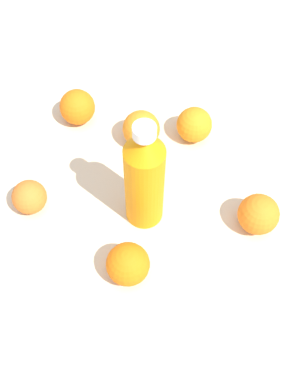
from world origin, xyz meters
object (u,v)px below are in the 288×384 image
at_px(water_bottle, 144,178).
at_px(orange_3, 194,125).
at_px(orange_2, 77,107).
at_px(orange_5, 258,214).
at_px(orange_1, 141,129).
at_px(orange_0, 128,264).
at_px(orange_4, 29,197).

relative_size(water_bottle, orange_3, 3.39).
height_order(orange_2, orange_5, same).
xyz_separation_m(orange_1, orange_2, (0.00, -0.16, -0.00)).
bearing_deg(orange_1, orange_2, -89.80).
relative_size(orange_0, orange_5, 1.00).
distance_m(orange_3, orange_4, 0.40).
height_order(orange_1, orange_5, orange_1).
height_order(orange_0, orange_5, same).
relative_size(orange_3, orange_4, 1.12).
bearing_deg(orange_1, orange_5, 71.26).
distance_m(orange_3, orange_5, 0.26).
distance_m(water_bottle, orange_0, 0.16).
distance_m(orange_0, orange_3, 0.37).
distance_m(orange_2, orange_4, 0.26).
xyz_separation_m(orange_3, orange_5, (0.17, 0.20, 0.00)).
relative_size(orange_1, orange_4, 1.17).
distance_m(water_bottle, orange_3, 0.25).
xyz_separation_m(water_bottle, orange_2, (-0.17, -0.25, -0.09)).
bearing_deg(orange_2, orange_5, 77.61).
bearing_deg(water_bottle, orange_1, -44.89).
relative_size(orange_1, orange_3, 1.05).
xyz_separation_m(orange_0, orange_5, (-0.20, 0.19, -0.00)).
xyz_separation_m(orange_2, orange_3, (-0.06, 0.26, -0.00)).
height_order(water_bottle, orange_2, water_bottle).
bearing_deg(orange_1, orange_0, 20.38).
bearing_deg(orange_0, orange_2, -137.96).
bearing_deg(orange_1, orange_3, 121.24).
relative_size(water_bottle, orange_0, 3.29).
bearing_deg(orange_0, orange_1, -159.62).
bearing_deg(orange_4, orange_0, 78.05).
relative_size(orange_2, orange_3, 1.02).
bearing_deg(orange_5, orange_2, -102.39).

